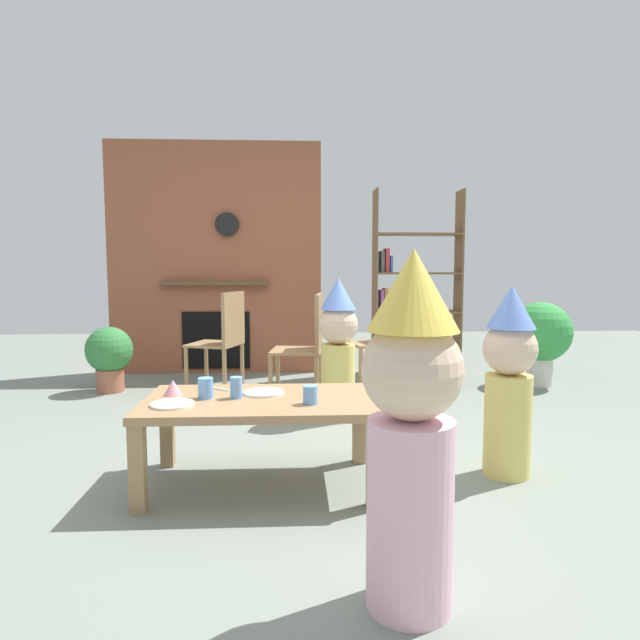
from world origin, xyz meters
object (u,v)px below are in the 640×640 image
Objects in this scene: dining_chair_right at (385,335)px; dining_chair_middle at (307,342)px; paper_cup_center at (236,388)px; child_with_cone_hat at (411,422)px; paper_cup_near_right at (310,395)px; child_in_pink at (509,376)px; dining_chair_left at (224,337)px; birthday_cake_slice at (173,388)px; paper_cup_near_left at (206,388)px; child_by_the_chairs at (338,345)px; paper_plate_front at (264,392)px; bookshelf at (410,290)px; potted_plant_tall at (541,335)px; coffee_table at (261,411)px; paper_plate_rear at (172,404)px; potted_plant_short at (109,354)px.

dining_chair_middle is at bearing 19.90° from dining_chair_right.
child_with_cone_hat reaches higher than paper_cup_center.
child_with_cone_hat is at bearing -72.07° from paper_cup_near_right.
child_in_pink is 1.13× the size of dining_chair_left.
birthday_cake_slice is at bearing 108.40° from dining_chair_left.
child_by_the_chairs is at bearing 56.73° from paper_cup_near_left.
paper_cup_center reaches higher than paper_cup_near_left.
paper_plate_front is 1.26m from child_with_cone_hat.
child_in_pink is 1.87m from dining_chair_middle.
dining_chair_right is (-0.41, -0.86, -0.37)m from bookshelf.
potted_plant_tall is at bearing -156.91° from dining_chair_left.
bookshelf reaches higher than paper_cup_center.
paper_cup_center reaches higher than coffee_table.
dining_chair_middle reaches higher than potted_plant_tall.
coffee_table is at bearing -3.89° from paper_cup_center.
paper_cup_near_left is at bearing -10.60° from child_by_the_chairs.
dining_chair_right reaches higher than birthday_cake_slice.
paper_cup_center is at bearing -117.72° from bookshelf.
coffee_table is at bearing -138.26° from potted_plant_tall.
child_with_cone_hat is (-0.84, -3.91, -0.26)m from bookshelf.
paper_cup_center is 0.17m from paper_plate_front.
paper_plate_front is (0.01, 0.10, 0.07)m from coffee_table.
coffee_table is at bearing 0.00° from child_by_the_chairs.
birthday_cake_slice is (-0.04, 0.21, 0.03)m from paper_plate_rear.
dining_chair_right is at bearing -3.46° from potted_plant_short.
paper_cup_near_left is 1.59m from child_in_pink.
bookshelf is 1.94m from child_by_the_chairs.
dining_chair_right is at bearing 71.24° from paper_cup_near_right.
child_in_pink reaches higher than dining_chair_left.
dining_chair_left is at bearing 103.06° from paper_plate_front.
birthday_cake_slice is at bearing -144.04° from potted_plant_tall.
child_with_cone_hat reaches higher than paper_cup_near_right.
potted_plant_tall is at bearing 177.98° from dining_chair_right.
potted_plant_short is (-3.96, -0.05, -0.14)m from potted_plant_tall.
birthday_cake_slice is at bearing 43.87° from dining_chair_right.
dining_chair_middle is 1.14× the size of potted_plant_tall.
child_in_pink is at bearing -37.14° from potted_plant_short.
paper_cup_near_right is 0.90× the size of birthday_cake_slice.
coffee_table is 0.44m from paper_plate_rear.
potted_plant_tall is (2.95, 2.14, -0.01)m from birthday_cake_slice.
paper_cup_near_left is 1.18× the size of paper_cup_near_right.
birthday_cake_slice is 0.09× the size of child_with_cone_hat.
paper_cup_center is at bearing 24.37° from paper_plate_rear.
dining_chair_left is at bearing 89.33° from birthday_cake_slice.
child_with_cone_hat reaches higher than potted_plant_tall.
coffee_table is 3.34m from potted_plant_tall.
dining_chair_right is at bearing -115.36° from bookshelf.
potted_plant_tall reaches higher than paper_plate_rear.
child_by_the_chairs is at bearing 65.97° from paper_plate_front.
child_by_the_chairs is (0.95, 1.10, 0.06)m from birthday_cake_slice.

